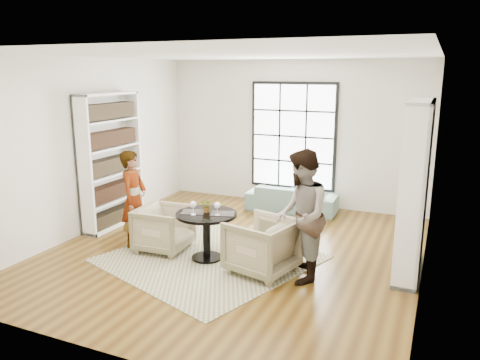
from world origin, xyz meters
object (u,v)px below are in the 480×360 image
at_px(armchair_right, 262,246).
at_px(person_left, 134,199).
at_px(person_right, 301,216).
at_px(armchair_left, 164,229).
at_px(pedestal_table, 207,226).
at_px(wine_glass_left, 193,205).
at_px(flower_centerpiece, 207,206).
at_px(wine_glass_right, 217,206).
at_px(sofa, 292,198).

distance_m(armchair_right, person_left, 2.29).
relative_size(person_left, person_right, 0.87).
distance_m(armchair_left, armchair_right, 1.71).
distance_m(pedestal_table, armchair_left, 0.80).
height_order(armchair_left, person_right, person_right).
distance_m(wine_glass_left, flower_centerpiece, 0.23).
bearing_deg(armchair_left, person_right, -96.84).
height_order(person_left, wine_glass_right, person_left).
xyz_separation_m(pedestal_table, sofa, (0.42, 2.89, -0.26)).
relative_size(armchair_left, armchair_right, 0.91).
bearing_deg(wine_glass_left, pedestal_table, 46.83).
bearing_deg(person_right, pedestal_table, -112.22).
distance_m(pedestal_table, wine_glass_left, 0.40).
bearing_deg(armchair_right, wine_glass_left, -73.41).
relative_size(pedestal_table, wine_glass_left, 4.37).
distance_m(person_right, wine_glass_left, 1.61).
bearing_deg(wine_glass_left, sofa, 79.67).
height_order(armchair_left, flower_centerpiece, flower_centerpiece).
distance_m(armchair_right, wine_glass_right, 0.87).
height_order(pedestal_table, wine_glass_right, wine_glass_right).
bearing_deg(armchair_left, wine_glass_right, -97.94).
height_order(armchair_left, person_left, person_left).
height_order(sofa, armchair_right, armchair_right).
relative_size(wine_glass_left, wine_glass_right, 1.03).
bearing_deg(person_left, wine_glass_left, -110.23).
bearing_deg(person_right, sofa, -178.92).
distance_m(sofa, armchair_right, 3.04).
height_order(person_right, wine_glass_right, person_right).
bearing_deg(flower_centerpiece, person_right, -5.30).
relative_size(armchair_left, wine_glass_right, 3.90).
relative_size(armchair_right, flower_centerpiece, 4.21).
bearing_deg(wine_glass_left, person_left, 170.46).
bearing_deg(armchair_right, armchair_left, -81.08).
bearing_deg(flower_centerpiece, wine_glass_left, -125.49).
relative_size(armchair_right, person_right, 0.48).
xyz_separation_m(pedestal_table, wine_glass_right, (0.20, -0.03, 0.34)).
height_order(sofa, person_left, person_left).
distance_m(pedestal_table, armchair_right, 0.94).
distance_m(armchair_left, wine_glass_right, 1.11).
bearing_deg(sofa, person_left, 56.82).
bearing_deg(sofa, armchair_right, 97.99).
height_order(person_left, flower_centerpiece, person_left).
height_order(armchair_left, armchair_right, armchair_right).
bearing_deg(person_right, armchair_left, -112.25).
distance_m(sofa, armchair_left, 3.08).
bearing_deg(person_left, person_right, -103.86).
bearing_deg(pedestal_table, person_right, -3.92).
height_order(wine_glass_right, flower_centerpiece, flower_centerpiece).
bearing_deg(pedestal_table, flower_centerpiece, 100.98).
relative_size(armchair_left, person_right, 0.44).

